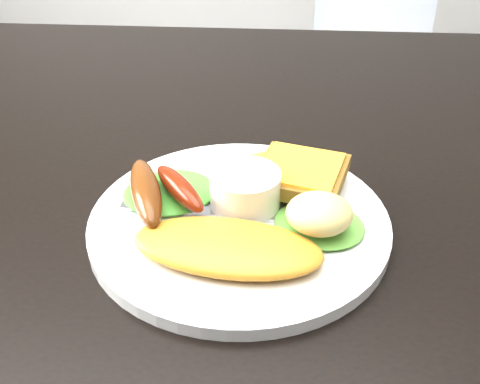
# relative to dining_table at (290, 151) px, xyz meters

# --- Properties ---
(dining_table) EXTENTS (1.20, 0.80, 0.04)m
(dining_table) POSITION_rel_dining_table_xyz_m (0.00, 0.00, 0.00)
(dining_table) COLOR black
(dining_table) RESTS_ON ground
(dining_chair) EXTENTS (0.45, 0.45, 0.04)m
(dining_chair) POSITION_rel_dining_table_xyz_m (0.28, 1.10, -0.28)
(dining_chair) COLOR tan
(dining_chair) RESTS_ON ground
(plate) EXTENTS (0.27, 0.27, 0.01)m
(plate) POSITION_rel_dining_table_xyz_m (-0.05, -0.18, 0.03)
(plate) COLOR white
(plate) RESTS_ON dining_table
(lettuce_left) EXTENTS (0.11, 0.10, 0.01)m
(lettuce_left) POSITION_rel_dining_table_xyz_m (-0.12, -0.15, 0.04)
(lettuce_left) COLOR green
(lettuce_left) RESTS_ON plate
(lettuce_right) EXTENTS (0.10, 0.10, 0.01)m
(lettuce_right) POSITION_rel_dining_table_xyz_m (0.02, -0.19, 0.04)
(lettuce_right) COLOR #548F31
(lettuce_right) RESTS_ON plate
(omelette) EXTENTS (0.17, 0.09, 0.02)m
(omelette) POSITION_rel_dining_table_xyz_m (-0.05, -0.23, 0.04)
(omelette) COLOR orange
(omelette) RESTS_ON plate
(sausage_a) EXTENTS (0.06, 0.11, 0.03)m
(sausage_a) POSITION_rel_dining_table_xyz_m (-0.13, -0.17, 0.05)
(sausage_a) COLOR brown
(sausage_a) RESTS_ON lettuce_left
(sausage_b) EXTENTS (0.07, 0.08, 0.02)m
(sausage_b) POSITION_rel_dining_table_xyz_m (-0.10, -0.17, 0.05)
(sausage_b) COLOR #6A2304
(sausage_b) RESTS_ON lettuce_left
(ramekin) EXTENTS (0.07, 0.07, 0.04)m
(ramekin) POSITION_rel_dining_table_xyz_m (-0.04, -0.16, 0.05)
(ramekin) COLOR white
(ramekin) RESTS_ON plate
(toast_a) EXTENTS (0.10, 0.10, 0.01)m
(toast_a) POSITION_rel_dining_table_xyz_m (-0.02, -0.12, 0.04)
(toast_a) COLOR olive
(toast_a) RESTS_ON plate
(toast_b) EXTENTS (0.10, 0.10, 0.01)m
(toast_b) POSITION_rel_dining_table_xyz_m (0.01, -0.13, 0.05)
(toast_b) COLOR #846017
(toast_b) RESTS_ON toast_a
(potato_salad) EXTENTS (0.06, 0.06, 0.03)m
(potato_salad) POSITION_rel_dining_table_xyz_m (0.02, -0.20, 0.06)
(potato_salad) COLOR beige
(potato_salad) RESTS_ON lettuce_right
(fork) EXTENTS (0.15, 0.02, 0.00)m
(fork) POSITION_rel_dining_table_xyz_m (-0.08, -0.18, 0.03)
(fork) COLOR #ADAFB7
(fork) RESTS_ON plate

